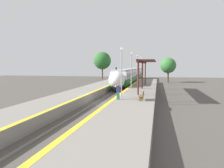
{
  "coord_description": "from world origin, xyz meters",
  "views": [
    {
      "loc": [
        6.46,
        -24.93,
        4.55
      ],
      "look_at": [
        0.61,
        2.69,
        2.1
      ],
      "focal_mm": 35.0,
      "sensor_mm": 36.0,
      "label": 1
    }
  ],
  "objects_px": {
    "person_waiting": "(118,92)",
    "lamppost_mid": "(131,68)",
    "train": "(132,75)",
    "lamppost_farthest": "(141,67)",
    "lamppost_near": "(121,69)",
    "lamppost_far": "(137,67)",
    "platform_bench": "(142,95)",
    "railway_signal": "(116,75)"
  },
  "relations": [
    {
      "from": "train",
      "to": "lamppost_near",
      "type": "bearing_deg",
      "value": -85.38
    },
    {
      "from": "person_waiting",
      "to": "lamppost_farthest",
      "type": "height_order",
      "value": "lamppost_farthest"
    },
    {
      "from": "train",
      "to": "person_waiting",
      "type": "bearing_deg",
      "value": -85.74
    },
    {
      "from": "train",
      "to": "person_waiting",
      "type": "height_order",
      "value": "train"
    },
    {
      "from": "lamppost_far",
      "to": "person_waiting",
      "type": "bearing_deg",
      "value": -90.25
    },
    {
      "from": "person_waiting",
      "to": "lamppost_mid",
      "type": "relative_size",
      "value": 0.29
    },
    {
      "from": "person_waiting",
      "to": "lamppost_mid",
      "type": "bearing_deg",
      "value": 89.54
    },
    {
      "from": "train",
      "to": "lamppost_mid",
      "type": "distance_m",
      "value": 22.76
    },
    {
      "from": "lamppost_mid",
      "to": "lamppost_farthest",
      "type": "relative_size",
      "value": 1.0
    },
    {
      "from": "train",
      "to": "railway_signal",
      "type": "bearing_deg",
      "value": -101.49
    },
    {
      "from": "person_waiting",
      "to": "lamppost_near",
      "type": "distance_m",
      "value": 2.77
    },
    {
      "from": "person_waiting",
      "to": "lamppost_mid",
      "type": "xyz_separation_m",
      "value": [
        0.08,
        10.47,
        2.28
      ]
    },
    {
      "from": "lamppost_near",
      "to": "platform_bench",
      "type": "bearing_deg",
      "value": -31.4
    },
    {
      "from": "platform_bench",
      "to": "lamppost_mid",
      "type": "distance_m",
      "value": 10.94
    },
    {
      "from": "platform_bench",
      "to": "lamppost_farthest",
      "type": "xyz_separation_m",
      "value": [
        -2.38,
        28.15,
        2.63
      ]
    },
    {
      "from": "person_waiting",
      "to": "lamppost_near",
      "type": "bearing_deg",
      "value": 86.96
    },
    {
      "from": "train",
      "to": "lamppost_near",
      "type": "distance_m",
      "value": 31.6
    },
    {
      "from": "lamppost_far",
      "to": "train",
      "type": "bearing_deg",
      "value": 100.56
    },
    {
      "from": "person_waiting",
      "to": "lamppost_near",
      "type": "relative_size",
      "value": 0.29
    },
    {
      "from": "train",
      "to": "lamppost_mid",
      "type": "bearing_deg",
      "value": -83.57
    },
    {
      "from": "lamppost_near",
      "to": "lamppost_far",
      "type": "height_order",
      "value": "same"
    },
    {
      "from": "lamppost_near",
      "to": "lamppost_mid",
      "type": "distance_m",
      "value": 8.9
    },
    {
      "from": "lamppost_mid",
      "to": "lamppost_far",
      "type": "xyz_separation_m",
      "value": [
        0.0,
        8.9,
        0.0
      ]
    },
    {
      "from": "platform_bench",
      "to": "train",
      "type": "bearing_deg",
      "value": 98.51
    },
    {
      "from": "person_waiting",
      "to": "lamppost_farthest",
      "type": "bearing_deg",
      "value": 89.83
    },
    {
      "from": "platform_bench",
      "to": "person_waiting",
      "type": "relative_size",
      "value": 1.08
    },
    {
      "from": "lamppost_far",
      "to": "lamppost_farthest",
      "type": "xyz_separation_m",
      "value": [
        0.0,
        8.9,
        0.0
      ]
    },
    {
      "from": "platform_bench",
      "to": "person_waiting",
      "type": "xyz_separation_m",
      "value": [
        -2.46,
        -0.12,
        0.34
      ]
    },
    {
      "from": "train",
      "to": "lamppost_farthest",
      "type": "relative_size",
      "value": 8.16
    },
    {
      "from": "lamppost_mid",
      "to": "lamppost_far",
      "type": "height_order",
      "value": "same"
    },
    {
      "from": "train",
      "to": "lamppost_farthest",
      "type": "distance_m",
      "value": 5.72
    },
    {
      "from": "train",
      "to": "lamppost_near",
      "type": "relative_size",
      "value": 8.16
    },
    {
      "from": "person_waiting",
      "to": "lamppost_near",
      "type": "xyz_separation_m",
      "value": [
        0.08,
        1.57,
        2.28
      ]
    },
    {
      "from": "train",
      "to": "platform_bench",
      "type": "bearing_deg",
      "value": -81.49
    },
    {
      "from": "train",
      "to": "lamppost_near",
      "type": "height_order",
      "value": "lamppost_near"
    },
    {
      "from": "platform_bench",
      "to": "lamppost_farthest",
      "type": "bearing_deg",
      "value": 94.83
    },
    {
      "from": "train",
      "to": "lamppost_far",
      "type": "relative_size",
      "value": 8.16
    },
    {
      "from": "railway_signal",
      "to": "lamppost_far",
      "type": "xyz_separation_m",
      "value": [
        4.65,
        -3.28,
        1.6
      ]
    },
    {
      "from": "platform_bench",
      "to": "lamppost_near",
      "type": "relative_size",
      "value": 0.32
    },
    {
      "from": "lamppost_far",
      "to": "lamppost_farthest",
      "type": "relative_size",
      "value": 1.0
    },
    {
      "from": "lamppost_near",
      "to": "lamppost_farthest",
      "type": "height_order",
      "value": "same"
    },
    {
      "from": "lamppost_near",
      "to": "lamppost_farthest",
      "type": "relative_size",
      "value": 1.0
    }
  ]
}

